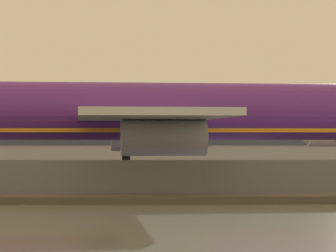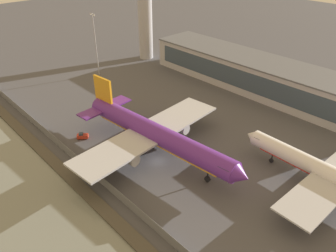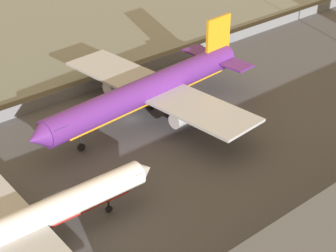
% 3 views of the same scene
% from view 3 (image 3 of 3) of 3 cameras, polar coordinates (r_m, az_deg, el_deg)
% --- Properties ---
extents(ground_plane, '(500.00, 500.00, 0.00)m').
position_cam_3_polar(ground_plane, '(115.88, -3.71, 0.73)').
color(ground_plane, '#4C4C51').
extents(shoreline_seawall, '(320.00, 3.00, 0.50)m').
position_cam_3_polar(shoreline_seawall, '(131.01, -9.14, 4.19)').
color(shoreline_seawall, '#474238').
rests_on(shoreline_seawall, ground).
extents(perimeter_fence, '(280.00, 0.10, 2.62)m').
position_cam_3_polar(perimeter_fence, '(127.07, -8.09, 3.95)').
color(perimeter_fence, slate).
rests_on(perimeter_fence, ground).
extents(cargo_jet_purple, '(55.58, 47.71, 16.61)m').
position_cam_3_polar(cargo_jet_purple, '(113.30, -1.84, 3.69)').
color(cargo_jet_purple, '#602889').
rests_on(cargo_jet_purple, ground).
extents(passenger_jet_white_red, '(44.57, 38.21, 12.70)m').
position_cam_3_polar(passenger_jet_white_red, '(83.21, -14.68, -9.77)').
color(passenger_jet_white_red, white).
rests_on(passenger_jet_white_red, ground).
extents(baggage_tug, '(3.26, 3.49, 1.80)m').
position_cam_3_polar(baggage_tug, '(134.82, 2.00, 5.61)').
color(baggage_tug, red).
rests_on(baggage_tug, ground).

